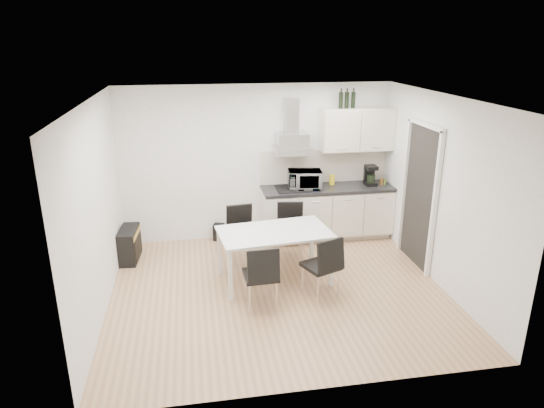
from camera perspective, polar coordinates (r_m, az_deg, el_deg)
The scene contains 15 objects.
ground at distance 6.76m, azimuth 0.74°, elevation -10.15°, with size 4.50×4.50×0.00m, color tan.
wall_back at distance 8.13m, azimuth -1.77°, elevation 4.82°, with size 4.50×0.10×2.60m, color white.
wall_front at distance 4.43m, azimuth 5.53°, elevation -7.90°, with size 4.50×0.10×2.60m, color white.
wall_left at distance 6.25m, azimuth -19.95°, elevation -0.80°, with size 0.10×4.00×2.60m, color white.
wall_right at distance 6.98m, azimuth 19.28°, elevation 1.32°, with size 0.10×4.00×2.60m, color white.
ceiling at distance 5.94m, azimuth 0.85°, elevation 12.29°, with size 4.50×4.50×0.00m, color white.
doorway at distance 7.50m, azimuth 16.84°, elevation 0.76°, with size 0.08×1.04×2.10m, color white.
kitchenette at distance 8.25m, azimuth 6.75°, elevation 1.52°, with size 2.22×0.64×2.52m.
dining_table at distance 6.75m, azimuth 0.27°, elevation -3.78°, with size 1.62×1.04×0.75m.
chair_far_left at distance 7.39m, azimuth -3.53°, elevation -3.73°, with size 0.44×0.50×0.88m, color black, non-canonical shape.
chair_far_right at distance 7.50m, azimuth 2.17°, elevation -3.37°, with size 0.44×0.50×0.88m, color black, non-canonical shape.
chair_near_left at distance 6.19m, azimuth -1.35°, elevation -8.46°, with size 0.44×0.50×0.88m, color black, non-canonical shape.
chair_near_right at distance 6.46m, azimuth 5.75°, elevation -7.32°, with size 0.44×0.50×0.88m, color black, non-canonical shape.
guitar_amp at distance 7.84m, azimuth -16.44°, elevation -4.58°, with size 0.32×0.63×0.51m.
floor_speaker at distance 8.33m, azimuth -6.26°, elevation -3.30°, with size 0.17×0.15×0.29m, color black.
Camera 1 is at (-1.08, -5.80, 3.31)m, focal length 32.00 mm.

